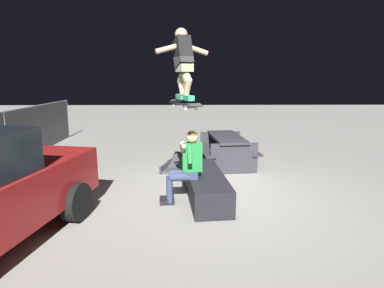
% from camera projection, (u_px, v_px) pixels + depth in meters
% --- Properties ---
extents(ground_plane, '(40.00, 40.00, 0.00)m').
position_uv_depth(ground_plane, '(215.00, 195.00, 5.82)').
color(ground_plane, gray).
extents(ledge_box_main, '(2.11, 0.83, 0.46)m').
position_uv_depth(ledge_box_main, '(205.00, 185.00, 5.72)').
color(ledge_box_main, black).
rests_on(ledge_box_main, ground).
extents(person_sitting_on_ledge, '(0.60, 0.77, 1.29)m').
position_uv_depth(person_sitting_on_ledge, '(186.00, 163.00, 5.37)').
color(person_sitting_on_ledge, '#2D3856').
rests_on(person_sitting_on_ledge, ground).
extents(skateboard, '(1.03, 0.54, 0.13)m').
position_uv_depth(skateboard, '(185.00, 104.00, 4.98)').
color(skateboard, black).
extents(skater_airborne, '(0.63, 0.86, 1.12)m').
position_uv_depth(skater_airborne, '(183.00, 61.00, 4.88)').
color(skater_airborne, '#2D9E66').
extents(kicker_ramp, '(1.37, 1.19, 0.37)m').
position_uv_depth(kicker_ramp, '(185.00, 166.00, 7.52)').
color(kicker_ramp, '#38383D').
rests_on(kicker_ramp, ground).
extents(picnic_table_back, '(1.83, 1.51, 0.75)m').
position_uv_depth(picnic_table_back, '(227.00, 146.00, 7.77)').
color(picnic_table_back, '#28282D').
rests_on(picnic_table_back, ground).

